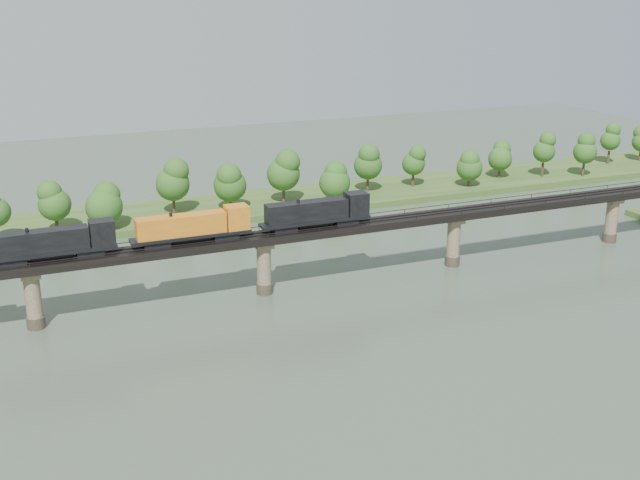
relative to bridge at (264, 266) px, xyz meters
name	(u,v)px	position (x,y,z in m)	size (l,w,h in m)	color
ground	(328,362)	(0.00, -30.00, -5.46)	(400.00, 400.00, 0.00)	#364436
far_bank	(193,212)	(0.00, 55.00, -4.66)	(300.00, 24.00, 1.60)	#334E1F
bridge	(264,266)	(0.00, 0.00, 0.00)	(236.00, 30.00, 11.50)	#473A2D
bridge_superstructure	(263,233)	(0.00, 0.00, 6.33)	(220.00, 4.90, 0.75)	black
far_treeline	(161,188)	(-8.21, 50.52, 3.37)	(289.06, 17.54, 13.60)	#382619
freight_train	(147,233)	(-20.71, 0.00, 8.84)	(85.25, 3.32, 5.87)	black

